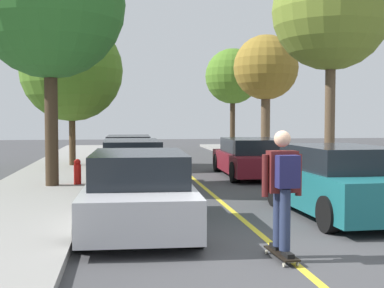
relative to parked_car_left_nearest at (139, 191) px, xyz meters
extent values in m
plane|color=#424244|center=(2.02, -2.31, -0.67)|extent=(80.00, 80.00, 0.00)
cube|color=gold|center=(2.02, 1.69, -0.66)|extent=(0.12, 39.20, 0.01)
cube|color=#B7B7BC|center=(0.00, 0.00, -0.16)|extent=(1.95, 4.37, 0.65)
cube|color=black|center=(0.00, 0.01, 0.43)|extent=(1.69, 2.59, 0.54)
cylinder|color=black|center=(0.82, -1.49, -0.35)|extent=(0.24, 0.65, 0.64)
cylinder|color=black|center=(-0.90, -1.44, -0.35)|extent=(0.24, 0.65, 0.64)
cylinder|color=black|center=(0.90, 1.43, -0.35)|extent=(0.24, 0.65, 0.64)
cylinder|color=black|center=(-0.82, 1.48, -0.35)|extent=(0.24, 0.65, 0.64)
cube|color=#38383D|center=(0.00, 5.57, -0.17)|extent=(1.80, 4.18, 0.63)
cube|color=black|center=(0.00, 5.66, 0.41)|extent=(1.58, 2.83, 0.53)
cylinder|color=black|center=(0.84, 4.19, -0.35)|extent=(0.22, 0.64, 0.64)
cylinder|color=black|center=(-0.82, 4.18, -0.35)|extent=(0.22, 0.64, 0.64)
cylinder|color=black|center=(0.82, 6.96, -0.35)|extent=(0.22, 0.64, 0.64)
cylinder|color=black|center=(-0.84, 6.95, -0.35)|extent=(0.22, 0.64, 0.64)
cube|color=maroon|center=(0.00, 11.22, -0.17)|extent=(1.98, 4.70, 0.63)
cube|color=black|center=(0.00, 11.16, 0.37)|extent=(1.71, 2.78, 0.46)
cylinder|color=black|center=(0.83, 9.57, -0.35)|extent=(0.24, 0.65, 0.64)
cylinder|color=black|center=(-0.91, 9.61, -0.35)|extent=(0.24, 0.65, 0.64)
cylinder|color=black|center=(0.91, 12.83, -0.35)|extent=(0.24, 0.65, 0.64)
cylinder|color=black|center=(-0.83, 12.87, -0.35)|extent=(0.24, 0.65, 0.64)
cube|color=#196066|center=(4.04, 0.58, -0.11)|extent=(2.01, 4.19, 0.75)
cube|color=black|center=(4.04, 0.63, 0.51)|extent=(1.72, 2.50, 0.48)
cylinder|color=black|center=(3.12, 1.91, -0.35)|extent=(0.24, 0.65, 0.64)
cylinder|color=black|center=(4.86, 1.97, -0.35)|extent=(0.24, 0.65, 0.64)
cylinder|color=black|center=(3.22, -0.81, -0.35)|extent=(0.24, 0.65, 0.64)
cube|color=maroon|center=(4.04, 7.64, -0.18)|extent=(2.01, 4.68, 0.62)
cube|color=black|center=(4.04, 7.56, 0.37)|extent=(1.74, 2.78, 0.48)
cylinder|color=black|center=(3.19, 9.28, -0.35)|extent=(0.24, 0.65, 0.64)
cylinder|color=black|center=(4.97, 9.24, -0.35)|extent=(0.24, 0.65, 0.64)
cylinder|color=black|center=(3.11, 6.05, -0.35)|extent=(0.24, 0.65, 0.64)
cylinder|color=black|center=(4.89, 6.01, -0.35)|extent=(0.24, 0.65, 0.64)
cylinder|color=#3D2D1E|center=(-2.16, 5.10, 1.44)|extent=(0.35, 0.35, 3.93)
sphere|color=#2D6B28|center=(-2.16, 5.10, 4.37)|extent=(4.02, 4.02, 4.02)
cylinder|color=#4C3823|center=(-2.16, 11.14, 0.78)|extent=(0.25, 0.25, 2.62)
sphere|color=#4C7A23|center=(-2.16, 11.14, 3.13)|extent=(3.92, 3.92, 3.92)
cylinder|color=brown|center=(6.20, 6.23, 1.46)|extent=(0.32, 0.32, 3.97)
sphere|color=olive|center=(6.20, 6.23, 4.62)|extent=(3.66, 3.66, 3.66)
cylinder|color=brown|center=(6.20, 13.45, 1.14)|extent=(0.41, 0.41, 3.34)
sphere|color=olive|center=(6.20, 13.45, 3.57)|extent=(2.92, 2.92, 2.92)
cylinder|color=#3D2D1E|center=(6.20, 20.35, 1.12)|extent=(0.29, 0.29, 3.30)
sphere|color=#4C7A23|center=(6.20, 20.35, 3.72)|extent=(3.22, 3.22, 3.22)
cylinder|color=#B2140F|center=(-1.50, 5.28, -0.25)|extent=(0.20, 0.20, 0.55)
sphere|color=#B2140F|center=(-1.50, 5.28, 0.08)|extent=(0.18, 0.18, 0.18)
cube|color=black|center=(1.89, -2.33, -0.57)|extent=(0.27, 0.85, 0.02)
cylinder|color=beige|center=(1.77, -2.00, -0.64)|extent=(0.03, 0.06, 0.06)
cylinder|color=beige|center=(1.96, -1.99, -0.64)|extent=(0.03, 0.06, 0.06)
cylinder|color=beige|center=(1.82, -2.68, -0.64)|extent=(0.03, 0.06, 0.06)
cylinder|color=beige|center=(2.01, -2.67, -0.64)|extent=(0.03, 0.06, 0.06)
cube|color=#99999E|center=(1.87, -1.99, -0.60)|extent=(0.10, 0.05, 0.02)
cube|color=#99999E|center=(1.91, -2.67, -0.60)|extent=(0.10, 0.05, 0.02)
cube|color=black|center=(1.88, -2.11, -0.53)|extent=(0.12, 0.27, 0.06)
cube|color=black|center=(1.90, -2.55, -0.53)|extent=(0.12, 0.27, 0.06)
cylinder|color=#283351|center=(1.88, -2.21, -0.08)|extent=(0.16, 0.16, 0.84)
cylinder|color=#283351|center=(1.90, -2.45, -0.08)|extent=(0.16, 0.16, 0.84)
cube|color=#511919|center=(1.89, -2.33, 0.57)|extent=(0.41, 0.25, 0.58)
sphere|color=tan|center=(1.89, -2.33, 1.02)|extent=(0.23, 0.23, 0.23)
cylinder|color=#511919|center=(1.65, -2.35, 0.52)|extent=(0.10, 0.10, 0.58)
cylinder|color=#511919|center=(2.13, -2.32, 0.52)|extent=(0.10, 0.10, 0.58)
cube|color=#1E1E4C|center=(1.90, -2.53, 0.59)|extent=(0.31, 0.20, 0.44)
camera|label=1|loc=(-0.32, -9.17, 1.32)|focal=48.17mm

